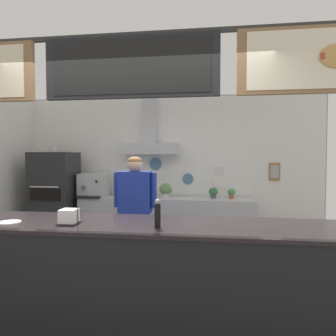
{
  "coord_description": "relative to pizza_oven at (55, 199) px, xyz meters",
  "views": [
    {
      "loc": [
        0.7,
        -2.85,
        1.62
      ],
      "look_at": [
        0.21,
        0.81,
        1.47
      ],
      "focal_mm": 32.3,
      "sensor_mm": 36.0,
      "label": 1
    }
  ],
  "objects": [
    {
      "name": "potted_sage",
      "position": [
        1.44,
        0.24,
        0.18
      ],
      "size": [
        0.23,
        0.23,
        0.25
      ],
      "color": "#9E563D",
      "rests_on": "back_prep_counter"
    },
    {
      "name": "shop_worker",
      "position": [
        1.74,
        -1.12,
        0.03
      ],
      "size": [
        0.59,
        0.23,
        1.61
      ],
      "rotation": [
        0.0,
        0.0,
        3.11
      ],
      "color": "#232328",
      "rests_on": "ground_plane"
    },
    {
      "name": "potted_basil",
      "position": [
        2.8,
        0.24,
        0.14
      ],
      "size": [
        0.15,
        0.15,
        0.18
      ],
      "color": "#4C4C51",
      "rests_on": "back_prep_counter"
    },
    {
      "name": "potted_rosemary",
      "position": [
        1.97,
        0.19,
        0.18
      ],
      "size": [
        0.22,
        0.22,
        0.25
      ],
      "color": "beige",
      "rests_on": "back_prep_counter"
    },
    {
      "name": "back_prep_counter",
      "position": [
        1.97,
        0.22,
        -0.41
      ],
      "size": [
        3.04,
        0.58,
        0.89
      ],
      "color": "#B7BABF",
      "rests_on": "ground_plane"
    },
    {
      "name": "service_counter",
      "position": [
        2.01,
        -2.66,
        -0.31
      ],
      "size": [
        4.1,
        0.72,
        1.08
      ],
      "color": "black",
      "rests_on": "ground_plane"
    },
    {
      "name": "pepper_grinder",
      "position": [
        2.33,
        -2.79,
        0.34
      ],
      "size": [
        0.05,
        0.05,
        0.22
      ],
      "color": "black",
      "rests_on": "service_counter"
    },
    {
      "name": "potted_thyme",
      "position": [
        3.11,
        0.25,
        0.14
      ],
      "size": [
        0.13,
        0.13,
        0.17
      ],
      "color": "#9E563D",
      "rests_on": "back_prep_counter"
    },
    {
      "name": "ground_plane",
      "position": [
        2.01,
        -2.18,
        -0.85
      ],
      "size": [
        6.72,
        6.72,
        0.0
      ],
      "primitive_type": "plane",
      "color": "#3F3A38"
    },
    {
      "name": "pizza_oven",
      "position": [
        0.0,
        0.0,
        0.0
      ],
      "size": [
        0.71,
        0.67,
        1.79
      ],
      "color": "#232326",
      "rests_on": "ground_plane"
    },
    {
      "name": "condiment_plate",
      "position": [
        1.11,
        -2.8,
        0.24
      ],
      "size": [
        0.18,
        0.18,
        0.01
      ],
      "color": "white",
      "rests_on": "service_counter"
    },
    {
      "name": "napkin_holder",
      "position": [
        1.6,
        -2.75,
        0.29
      ],
      "size": [
        0.16,
        0.15,
        0.13
      ],
      "color": "#262628",
      "rests_on": "service_counter"
    },
    {
      "name": "espresso_machine",
      "position": [
        0.65,
        0.19,
        0.25
      ],
      "size": [
        0.47,
        0.52,
        0.42
      ],
      "color": "#B7BABF",
      "rests_on": "back_prep_counter"
    },
    {
      "name": "back_wall_assembly",
      "position": [
        1.99,
        0.37,
        0.63
      ],
      "size": [
        5.5,
        3.09,
        2.74
      ],
      "color": "#9E9E99",
      "rests_on": "ground_plane"
    }
  ]
}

